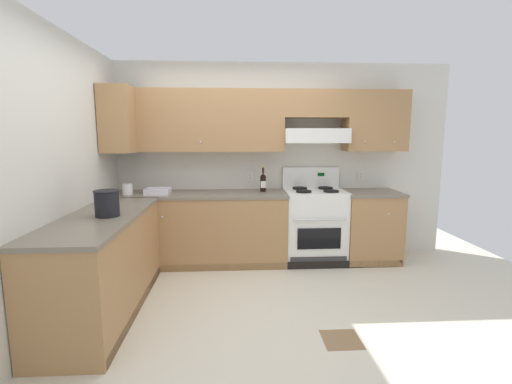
# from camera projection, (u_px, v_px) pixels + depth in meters

# --- Properties ---
(ground_plane) EXTENTS (7.04, 7.04, 0.00)m
(ground_plane) POSITION_uv_depth(u_px,v_px,m) (240.00, 307.00, 3.48)
(ground_plane) COLOR beige
(floor_accent_tile) EXTENTS (0.30, 0.30, 0.01)m
(floor_accent_tile) POSITION_uv_depth(u_px,v_px,m) (341.00, 339.00, 2.92)
(floor_accent_tile) COLOR olive
(floor_accent_tile) RESTS_ON ground_plane
(wall_back) EXTENTS (4.68, 0.57, 2.55)m
(wall_back) POSITION_uv_depth(u_px,v_px,m) (268.00, 146.00, 4.78)
(wall_back) COLOR silver
(wall_back) RESTS_ON ground_plane
(wall_left) EXTENTS (0.47, 4.00, 2.55)m
(wall_left) POSITION_uv_depth(u_px,v_px,m) (69.00, 166.00, 3.41)
(wall_left) COLOR silver
(wall_left) RESTS_ON ground_plane
(counter_back_run) EXTENTS (3.60, 0.65, 0.91)m
(counter_back_run) POSITION_uv_depth(u_px,v_px,m) (244.00, 228.00, 4.64)
(counter_back_run) COLOR #A87A4C
(counter_back_run) RESTS_ON ground_plane
(counter_left_run) EXTENTS (0.63, 1.91, 0.91)m
(counter_left_run) POSITION_uv_depth(u_px,v_px,m) (104.00, 264.00, 3.34)
(counter_left_run) COLOR #A87A4C
(counter_left_run) RESTS_ON ground_plane
(stove) EXTENTS (0.76, 0.62, 1.20)m
(stove) POSITION_uv_depth(u_px,v_px,m) (314.00, 225.00, 4.70)
(stove) COLOR white
(stove) RESTS_ON ground_plane
(wine_bottle) EXTENTS (0.07, 0.08, 0.33)m
(wine_bottle) POSITION_uv_depth(u_px,v_px,m) (263.00, 182.00, 4.64)
(wine_bottle) COLOR black
(wine_bottle) RESTS_ON counter_back_run
(bowl) EXTENTS (0.30, 0.26, 0.07)m
(bowl) POSITION_uv_depth(u_px,v_px,m) (158.00, 192.00, 4.46)
(bowl) COLOR silver
(bowl) RESTS_ON counter_back_run
(bucket) EXTENTS (0.22, 0.22, 0.23)m
(bucket) POSITION_uv_depth(u_px,v_px,m) (107.00, 203.00, 3.21)
(bucket) COLOR black
(bucket) RESTS_ON counter_left_run
(paper_towel_roll) EXTENTS (0.12, 0.12, 0.13)m
(paper_towel_roll) POSITION_uv_depth(u_px,v_px,m) (127.00, 189.00, 4.40)
(paper_towel_roll) COLOR white
(paper_towel_roll) RESTS_ON counter_back_run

